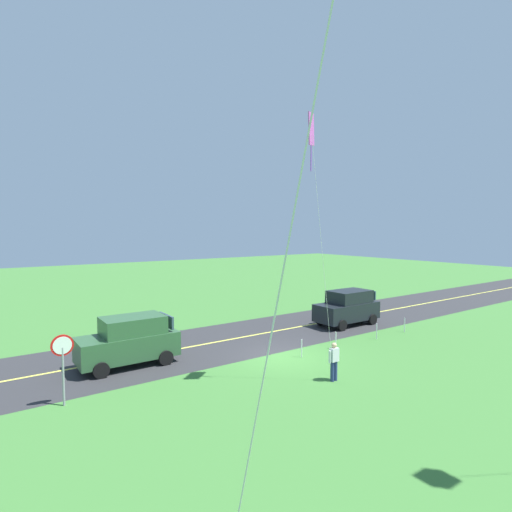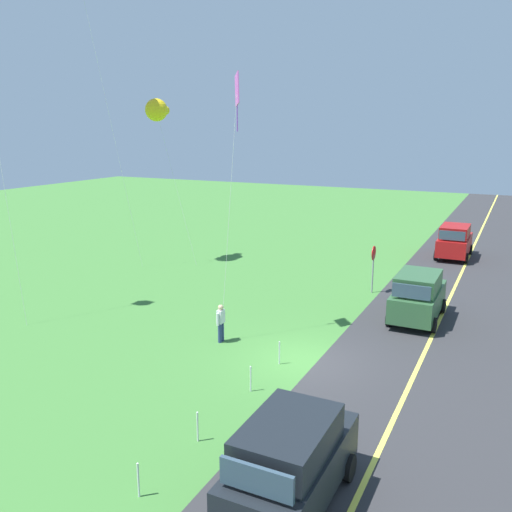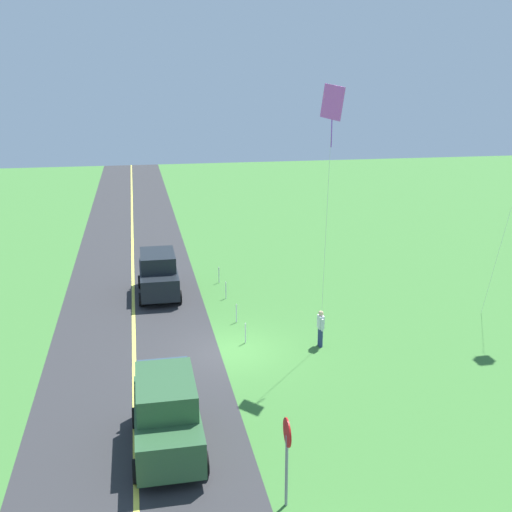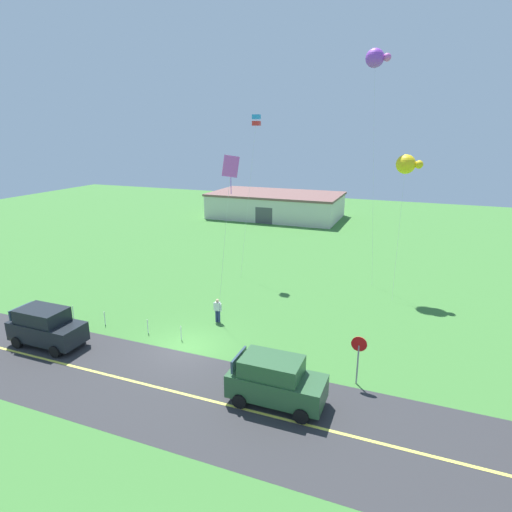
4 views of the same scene
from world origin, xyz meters
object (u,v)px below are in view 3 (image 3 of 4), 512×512
Objects in this scene: person_adult_near at (321,327)px; kite_red_low at (332,108)px; car_parked_west_near at (158,274)px; stop_sign at (287,445)px; car_suv_foreground at (167,414)px.

kite_red_low is (1.18, -0.19, 9.01)m from person_adult_near.
car_parked_west_near is 0.41× the size of kite_red_low.
person_adult_near is (-9.54, 3.84, -0.94)m from stop_sign.
car_parked_west_near is at bearing -171.65° from stop_sign.
kite_red_low reaches higher than car_suv_foreground.
stop_sign reaches higher than person_adult_near.
car_suv_foreground is 1.00× the size of car_parked_west_near.
kite_red_low reaches higher than stop_sign.
stop_sign is 0.24× the size of kite_red_low.
stop_sign is (3.26, 2.92, 0.65)m from car_suv_foreground.
car_suv_foreground reaches higher than person_adult_near.
person_adult_near is (-6.28, 6.76, -0.29)m from car_suv_foreground.
kite_red_low is at bearing 127.85° from car_suv_foreground.
stop_sign reaches higher than car_suv_foreground.
kite_red_low is at bearing 34.43° from car_parked_west_near.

